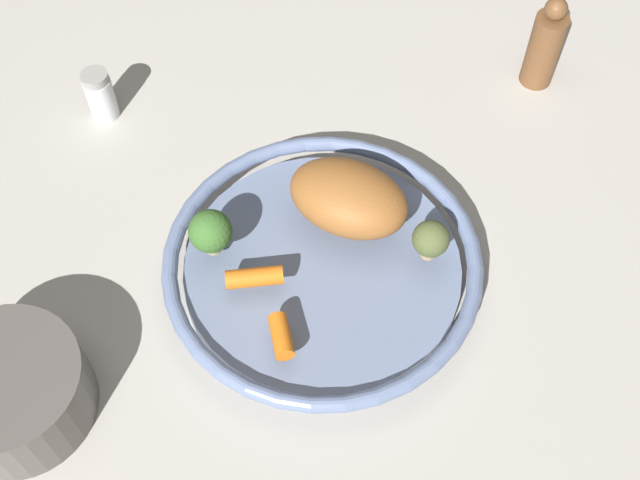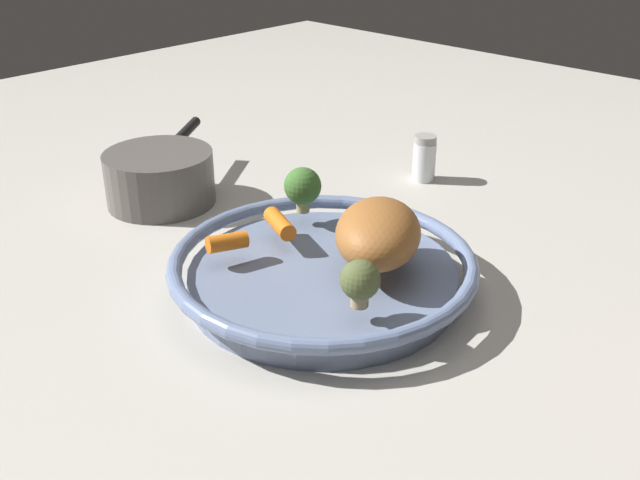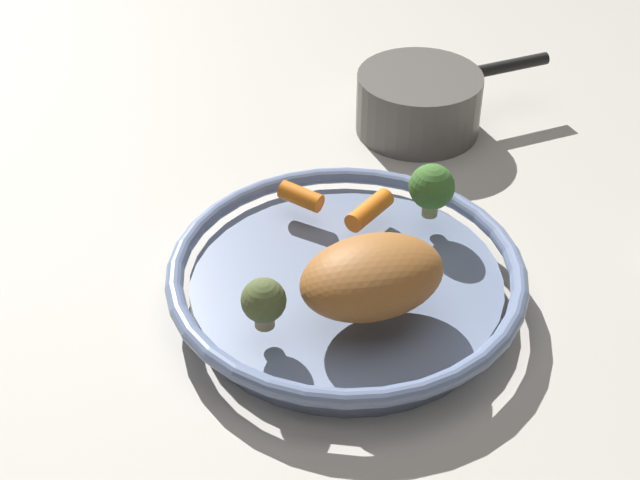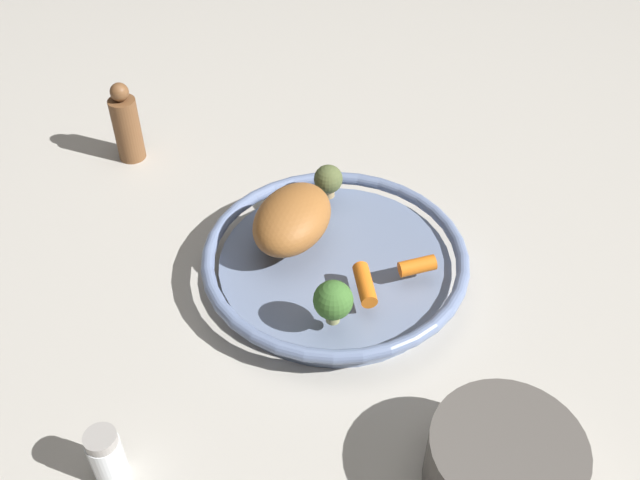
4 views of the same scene
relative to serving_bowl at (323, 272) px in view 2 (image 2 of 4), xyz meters
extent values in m
plane|color=#B7B2A8|center=(0.00, 0.00, -0.03)|extent=(2.42, 2.42, 0.00)
cylinder|color=slate|center=(0.00, 0.00, -0.01)|extent=(0.31, 0.31, 0.03)
torus|color=slate|center=(0.00, 0.00, 0.01)|extent=(0.35, 0.35, 0.02)
ellipsoid|color=#9B5F2C|center=(-0.03, 0.05, 0.06)|extent=(0.17, 0.16, 0.07)
cylinder|color=orange|center=(0.07, -0.09, 0.03)|extent=(0.05, 0.03, 0.02)
cylinder|color=orange|center=(-0.01, -0.08, 0.03)|extent=(0.04, 0.06, 0.02)
cylinder|color=tan|center=(-0.07, -0.10, 0.03)|extent=(0.02, 0.02, 0.02)
sphere|color=#3D6D2D|center=(-0.07, -0.10, 0.06)|extent=(0.05, 0.05, 0.05)
cylinder|color=tan|center=(0.05, 0.10, 0.03)|extent=(0.02, 0.02, 0.01)
sphere|color=#515C32|center=(0.05, 0.10, 0.05)|extent=(0.04, 0.04, 0.04)
cylinder|color=silver|center=(-0.36, -0.12, 0.00)|extent=(0.04, 0.04, 0.06)
cylinder|color=#9E9993|center=(-0.36, -0.12, 0.04)|extent=(0.03, 0.03, 0.01)
cylinder|color=#56514C|center=(-0.02, -0.35, 0.01)|extent=(0.16, 0.16, 0.08)
cylinder|color=black|center=(-0.13, -0.42, 0.04)|extent=(0.10, 0.07, 0.02)
camera|label=1|loc=(0.41, -0.24, 0.78)|focal=45.96mm
camera|label=2|loc=(0.54, 0.51, 0.42)|focal=41.19mm
camera|label=3|loc=(-0.13, 0.69, 0.60)|focal=52.15mm
camera|label=4|loc=(-0.39, -0.57, 0.68)|focal=40.77mm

